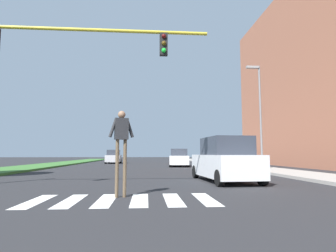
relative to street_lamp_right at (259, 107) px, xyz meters
The scene contains 9 objects.
ground_plane 13.91m from the street_lamp_right, 131.64° to the left, with size 140.00×140.00×0.00m, color #262628.
crosswalk 15.13m from the street_lamp_right, 127.24° to the right, with size 4.95×2.20×0.01m.
median_strip 20.14m from the street_lamp_right, 156.54° to the left, with size 3.79×64.00×0.15m, color #386B2D.
sidewalk_right 9.04m from the street_lamp_right, 85.64° to the left, with size 3.00×64.00×0.15m, color #9E9991.
street_lamp_right is the anchor object (origin of this frame).
pedestrian_performer 14.40m from the street_lamp_right, 128.82° to the right, with size 0.74×0.33×2.49m.
suv_crossing 9.03m from the street_lamp_right, 123.83° to the right, with size 2.25×4.72×1.97m.
sedan_midblock 9.88m from the street_lamp_right, 122.74° to the left, with size 2.24×4.29×1.71m.
sedan_distant 21.18m from the street_lamp_right, 126.15° to the left, with size 1.92×4.54×1.72m.
Camera 1 is at (0.62, 1.15, 1.24)m, focal length 29.37 mm.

